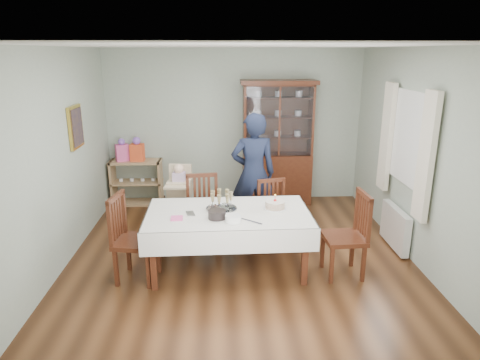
{
  "coord_description": "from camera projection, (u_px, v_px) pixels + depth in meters",
  "views": [
    {
      "loc": [
        -0.23,
        -5.08,
        2.64
      ],
      "look_at": [
        -0.0,
        0.2,
        1.04
      ],
      "focal_mm": 32.0,
      "sensor_mm": 36.0,
      "label": 1
    }
  ],
  "objects": [
    {
      "name": "floor",
      "position": [
        241.0,
        260.0,
        5.63
      ],
      "size": [
        5.0,
        5.0,
        0.0
      ],
      "primitive_type": "plane",
      "color": "#593319",
      "rests_on": "ground"
    },
    {
      "name": "room_shell",
      "position": [
        239.0,
        125.0,
        5.65
      ],
      "size": [
        5.0,
        5.0,
        5.0
      ],
      "color": "#9EAA99",
      "rests_on": "floor"
    },
    {
      "name": "dining_table",
      "position": [
        228.0,
        240.0,
        5.32
      ],
      "size": [
        2.02,
        1.19,
        0.76
      ],
      "rotation": [
        0.0,
        0.0,
        0.02
      ],
      "color": "#4A2312",
      "rests_on": "floor"
    },
    {
      "name": "china_cabinet",
      "position": [
        277.0,
        141.0,
        7.5
      ],
      "size": [
        1.3,
        0.48,
        2.18
      ],
      "color": "#4A2312",
      "rests_on": "floor"
    },
    {
      "name": "sideboard",
      "position": [
        137.0,
        182.0,
        7.62
      ],
      "size": [
        0.9,
        0.38,
        0.8
      ],
      "color": "tan",
      "rests_on": "floor"
    },
    {
      "name": "picture_frame",
      "position": [
        76.0,
        127.0,
        5.83
      ],
      "size": [
        0.04,
        0.48,
        0.58
      ],
      "primitive_type": "cube",
      "color": "gold",
      "rests_on": "room_shell"
    },
    {
      "name": "window",
      "position": [
        410.0,
        139.0,
        5.57
      ],
      "size": [
        0.04,
        1.02,
        1.22
      ],
      "primitive_type": "cube",
      "color": "white",
      "rests_on": "room_shell"
    },
    {
      "name": "curtain_left",
      "position": [
        426.0,
        157.0,
        5.0
      ],
      "size": [
        0.07,
        0.3,
        1.55
      ],
      "primitive_type": "cube",
      "color": "silver",
      "rests_on": "room_shell"
    },
    {
      "name": "curtain_right",
      "position": [
        387.0,
        137.0,
        6.19
      ],
      "size": [
        0.07,
        0.3,
        1.55
      ],
      "primitive_type": "cube",
      "color": "silver",
      "rests_on": "room_shell"
    },
    {
      "name": "radiator",
      "position": [
        395.0,
        227.0,
        5.92
      ],
      "size": [
        0.1,
        0.8,
        0.55
      ],
      "primitive_type": "cube",
      "color": "white",
      "rests_on": "floor"
    },
    {
      "name": "chair_far_left",
      "position": [
        204.0,
        227.0,
        5.92
      ],
      "size": [
        0.51,
        0.51,
        1.02
      ],
      "rotation": [
        0.0,
        0.0,
        0.12
      ],
      "color": "#4A2312",
      "rests_on": "floor"
    },
    {
      "name": "chair_far_right",
      "position": [
        275.0,
        228.0,
        5.96
      ],
      "size": [
        0.51,
        0.51,
        0.94
      ],
      "rotation": [
        0.0,
        0.0,
        0.23
      ],
      "color": "#4A2312",
      "rests_on": "floor"
    },
    {
      "name": "chair_end_left",
      "position": [
        136.0,
        255.0,
        5.09
      ],
      "size": [
        0.55,
        0.55,
        1.06
      ],
      "rotation": [
        0.0,
        0.0,
        1.4
      ],
      "color": "#4A2312",
      "rests_on": "floor"
    },
    {
      "name": "chair_end_right",
      "position": [
        344.0,
        251.0,
        5.2
      ],
      "size": [
        0.49,
        0.49,
        1.05
      ],
      "rotation": [
        0.0,
        0.0,
        -1.52
      ],
      "color": "#4A2312",
      "rests_on": "floor"
    },
    {
      "name": "woman",
      "position": [
        253.0,
        174.0,
        6.32
      ],
      "size": [
        0.69,
        0.48,
        1.81
      ],
      "primitive_type": "imported",
      "rotation": [
        0.0,
        0.0,
        3.22
      ],
      "color": "black",
      "rests_on": "floor"
    },
    {
      "name": "high_chair",
      "position": [
        180.0,
        204.0,
        6.5
      ],
      "size": [
        0.5,
        0.5,
        1.04
      ],
      "rotation": [
        0.0,
        0.0,
        -0.09
      ],
      "color": "black",
      "rests_on": "floor"
    },
    {
      "name": "champagne_tray",
      "position": [
        221.0,
        204.0,
        5.27
      ],
      "size": [
        0.39,
        0.39,
        0.23
      ],
      "color": "silver",
      "rests_on": "dining_table"
    },
    {
      "name": "birthday_cake",
      "position": [
        275.0,
        205.0,
        5.3
      ],
      "size": [
        0.28,
        0.28,
        0.19
      ],
      "color": "white",
      "rests_on": "dining_table"
    },
    {
      "name": "plate_stack_dark",
      "position": [
        217.0,
        214.0,
        5.0
      ],
      "size": [
        0.21,
        0.21,
        0.1
      ],
      "primitive_type": "cylinder",
      "rotation": [
        0.0,
        0.0,
        -0.01
      ],
      "color": "black",
      "rests_on": "dining_table"
    },
    {
      "name": "plate_stack_white",
      "position": [
        233.0,
        219.0,
        4.9
      ],
      "size": [
        0.24,
        0.24,
        0.08
      ],
      "primitive_type": "cylinder",
      "rotation": [
        0.0,
        0.0,
        0.36
      ],
      "color": "white",
      "rests_on": "dining_table"
    },
    {
      "name": "napkin_stack",
      "position": [
        177.0,
        218.0,
        4.99
      ],
      "size": [
        0.14,
        0.14,
        0.02
      ],
      "primitive_type": "cube",
      "rotation": [
        0.0,
        0.0,
        0.05
      ],
      "color": "#E65497",
      "rests_on": "dining_table"
    },
    {
      "name": "cutlery",
      "position": [
        187.0,
        213.0,
        5.15
      ],
      "size": [
        0.15,
        0.19,
        0.01
      ],
      "primitive_type": null,
      "rotation": [
        0.0,
        0.0,
        0.23
      ],
      "color": "silver",
      "rests_on": "dining_table"
    },
    {
      "name": "cake_knife",
      "position": [
        252.0,
        221.0,
        4.91
      ],
      "size": [
        0.24,
        0.21,
        0.01
      ],
      "primitive_type": "cube",
      "rotation": [
        0.0,
        0.0,
        -0.68
      ],
      "color": "silver",
      "rests_on": "dining_table"
    },
    {
      "name": "gift_bag_pink",
      "position": [
        122.0,
        151.0,
        7.43
      ],
      "size": [
        0.25,
        0.21,
        0.4
      ],
      "color": "#E65497",
      "rests_on": "sideboard"
    },
    {
      "name": "gift_bag_orange",
      "position": [
        137.0,
        150.0,
        7.44
      ],
      "size": [
        0.24,
        0.18,
        0.42
      ],
      "color": "#E74D24",
      "rests_on": "sideboard"
    }
  ]
}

